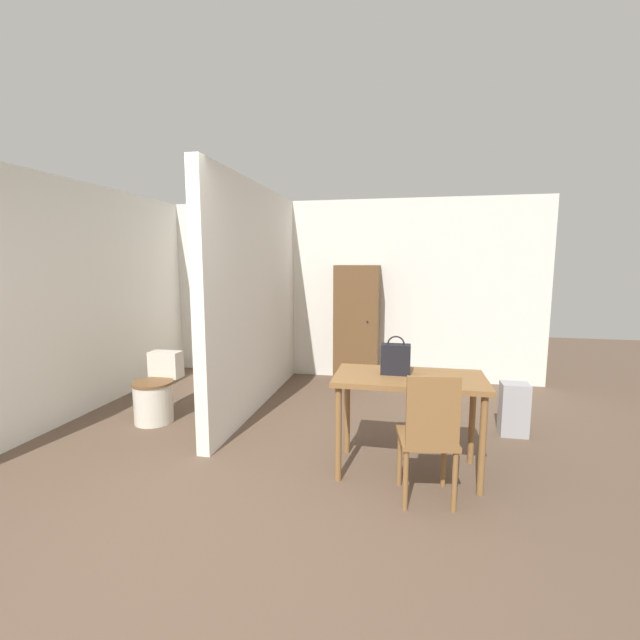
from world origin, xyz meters
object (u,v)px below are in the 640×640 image
(dining_table, at_px, (409,389))
(wooden_cabinet, at_px, (357,325))
(toilet, at_px, (156,394))
(handbag, at_px, (396,359))
(wooden_chair, at_px, (429,434))
(space_heater, at_px, (514,409))

(dining_table, height_order, wooden_cabinet, wooden_cabinet)
(toilet, xyz_separation_m, wooden_cabinet, (1.89, 1.85, 0.52))
(handbag, bearing_deg, wooden_chair, -62.40)
(dining_table, xyz_separation_m, wooden_chair, (0.13, -0.43, -0.18))
(handbag, bearing_deg, dining_table, -17.84)
(handbag, distance_m, wooden_cabinet, 2.50)
(dining_table, bearing_deg, space_heater, 43.37)
(toilet, xyz_separation_m, space_heater, (3.58, 0.33, -0.03))
(dining_table, distance_m, wooden_chair, 0.49)
(toilet, relative_size, wooden_cabinet, 0.43)
(toilet, xyz_separation_m, handbag, (2.47, -0.58, 0.62))
(handbag, height_order, space_heater, handbag)
(dining_table, xyz_separation_m, handbag, (-0.11, 0.04, 0.22))
(wooden_cabinet, distance_m, space_heater, 2.33)
(wooden_cabinet, bearing_deg, toilet, -135.65)
(wooden_chair, bearing_deg, space_heater, 50.04)
(dining_table, bearing_deg, wooden_cabinet, 105.63)
(dining_table, distance_m, handbag, 0.25)
(toilet, bearing_deg, space_heater, 5.29)
(wooden_chair, distance_m, handbag, 0.66)
(toilet, relative_size, handbag, 2.26)
(wooden_cabinet, relative_size, space_heater, 3.16)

